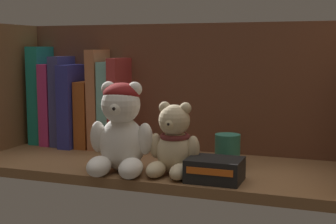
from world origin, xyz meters
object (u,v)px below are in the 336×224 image
(small_product_box, at_px, (215,170))
(pillar_candle, at_px, (227,150))
(book_2, at_px, (65,101))
(book_5, at_px, (101,99))
(teddy_bear_larger, at_px, (121,130))
(book_3, at_px, (77,105))
(book_7, at_px, (122,104))
(teddy_bear_smaller, at_px, (174,144))
(book_0, at_px, (43,95))
(book_4, at_px, (90,114))
(book_1, at_px, (54,104))
(book_6, at_px, (112,105))

(small_product_box, bearing_deg, pillar_candle, 92.36)
(book_2, xyz_separation_m, pillar_candle, (0.44, -0.09, -0.08))
(book_2, relative_size, small_product_box, 2.23)
(book_5, xyz_separation_m, pillar_candle, (0.34, -0.09, -0.09))
(teddy_bear_larger, bearing_deg, book_3, 136.76)
(book_7, bearing_deg, pillar_candle, -17.60)
(book_7, height_order, small_product_box, book_7)
(book_3, bearing_deg, teddy_bear_larger, -43.24)
(book_3, xyz_separation_m, book_5, (0.07, 0.00, 0.02))
(teddy_bear_smaller, bearing_deg, teddy_bear_larger, -171.72)
(book_2, bearing_deg, book_7, 0.00)
(book_3, xyz_separation_m, book_7, (0.12, 0.00, 0.01))
(book_7, bearing_deg, book_5, 180.00)
(book_0, relative_size, pillar_candle, 3.70)
(book_4, height_order, book_5, book_5)
(book_0, relative_size, book_1, 1.21)
(book_6, distance_m, book_7, 0.03)
(teddy_bear_larger, distance_m, pillar_candle, 0.22)
(book_4, xyz_separation_m, pillar_candle, (0.37, -0.09, -0.05))
(teddy_bear_larger, bearing_deg, teddy_bear_smaller, 8.28)
(book_3, height_order, teddy_bear_smaller, book_3)
(book_3, relative_size, pillar_candle, 3.04)
(book_4, height_order, teddy_bear_larger, teddy_bear_larger)
(book_5, distance_m, book_6, 0.03)
(teddy_bear_larger, distance_m, small_product_box, 0.20)
(book_1, bearing_deg, book_5, 0.00)
(book_2, bearing_deg, teddy_bear_smaller, -28.05)
(small_product_box, bearing_deg, teddy_bear_larger, 178.74)
(book_5, height_order, pillar_candle, book_5)
(book_0, distance_m, book_2, 0.07)
(book_0, bearing_deg, book_3, 0.00)
(book_3, xyz_separation_m, pillar_candle, (0.40, -0.09, -0.07))
(book_5, xyz_separation_m, book_7, (0.06, 0.00, -0.01))
(book_6, xyz_separation_m, teddy_bear_larger, (0.12, -0.21, -0.02))
(book_1, xyz_separation_m, book_7, (0.19, 0.00, 0.01))
(book_6, bearing_deg, book_2, 180.00)
(book_1, xyz_separation_m, teddy_bear_smaller, (0.39, -0.19, -0.04))
(book_2, xyz_separation_m, book_7, (0.16, 0.00, -0.00))
(book_0, relative_size, book_5, 1.03)
(book_6, bearing_deg, pillar_candle, -16.07)
(book_2, distance_m, teddy_bear_smaller, 0.41)
(book_2, relative_size, pillar_candle, 3.34)
(book_0, bearing_deg, book_1, 0.00)
(book_4, bearing_deg, book_7, 0.00)
(book_3, distance_m, teddy_bear_smaller, 0.38)
(book_3, relative_size, book_4, 1.25)
(book_3, bearing_deg, book_2, 180.00)
(book_5, height_order, book_7, book_5)
(book_0, distance_m, book_1, 0.04)
(book_7, bearing_deg, teddy_bear_smaller, -43.89)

